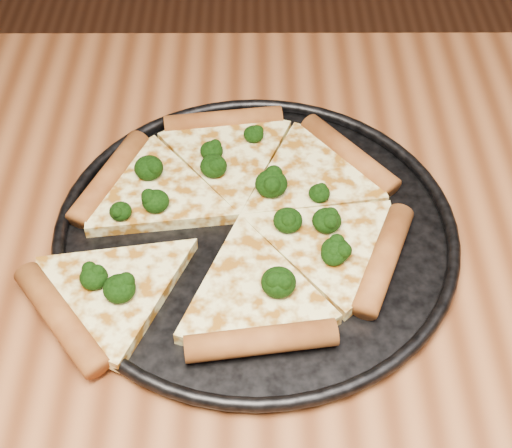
{
  "coord_description": "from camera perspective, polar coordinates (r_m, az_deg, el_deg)",
  "views": [
    {
      "loc": [
        -0.02,
        -0.31,
        1.25
      ],
      "look_at": [
        -0.02,
        0.13,
        0.77
      ],
      "focal_mm": 52.36,
      "sensor_mm": 36.0,
      "label": 1
    }
  ],
  "objects": [
    {
      "name": "dining_table",
      "position": [
        0.67,
        2.1,
        -14.44
      ],
      "size": [
        1.2,
        0.9,
        0.75
      ],
      "color": "brown",
      "rests_on": "ground"
    },
    {
      "name": "pizza_pan",
      "position": [
        0.66,
        -0.0,
        -0.48
      ],
      "size": [
        0.36,
        0.36,
        0.02
      ],
      "color": "black",
      "rests_on": "dining_table"
    },
    {
      "name": "broccoli_florets",
      "position": [
        0.65,
        -1.82,
        0.71
      ],
      "size": [
        0.22,
        0.21,
        0.02
      ],
      "color": "black",
      "rests_on": "pizza"
    },
    {
      "name": "pizza",
      "position": [
        0.66,
        -1.78,
        0.3
      ],
      "size": [
        0.34,
        0.32,
        0.02
      ],
      "rotation": [
        0.0,
        0.0,
        0.14
      ],
      "color": "#FFF19C",
      "rests_on": "pizza_pan"
    }
  ]
}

